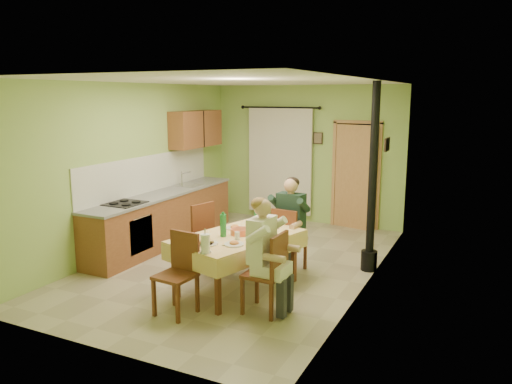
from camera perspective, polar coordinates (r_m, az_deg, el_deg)
The scene contains 17 objects.
floor at distance 7.90m, azimuth -1.97°, elevation -8.19°, with size 4.00×6.00×0.01m, color tan.
room_shell at distance 7.50m, azimuth -2.06°, elevation 5.05°, with size 4.04×6.04×2.82m.
kitchen_run at distance 8.97m, azimuth -10.50°, elevation -2.83°, with size 0.64×3.64×1.56m.
upper_cabinets at distance 9.87m, azimuth -6.86°, elevation 7.17°, with size 0.35×1.40×0.70m, color brown.
curtain at distance 10.41m, azimuth 2.73°, elevation 3.63°, with size 1.70×0.07×2.22m.
doorway at distance 9.96m, azimuth 11.28°, elevation 1.87°, with size 0.96×0.21×2.15m.
dining_table at distance 6.80m, azimuth -2.11°, elevation -8.04°, with size 1.50×1.97×0.76m.
tableware at distance 6.58m, azimuth -2.62°, elevation -4.62°, with size 0.64×1.63×0.33m.
chair_far at distance 7.53m, azimuth 3.79°, elevation -6.86°, with size 0.45×0.45×0.97m.
chair_near at distance 6.17m, azimuth -9.06°, elevation -11.07°, with size 0.47×0.47×0.99m.
chair_right at distance 6.14m, azimuth 1.05°, elevation -11.05°, with size 0.45×0.45×1.01m.
chair_left at distance 7.53m, azimuth -5.06°, elevation -6.85°, with size 0.55×0.55×1.01m.
man_far at distance 7.38m, azimuth 3.90°, elevation -2.48°, with size 0.61×0.50×1.39m.
man_right at distance 5.95m, azimuth 0.94°, elevation -5.78°, with size 0.47×0.59×1.39m.
stove_flue at distance 7.54m, azimuth 13.06°, elevation -1.32°, with size 0.24×0.24×2.80m.
picture_back at distance 10.14m, azimuth 7.10°, elevation 6.13°, with size 0.19×0.03×0.23m, color black.
picture_right at distance 7.98m, azimuth 14.78°, elevation 5.27°, with size 0.03×0.31×0.21m, color brown.
Camera 1 is at (3.48, -6.60, 2.60)m, focal length 35.00 mm.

